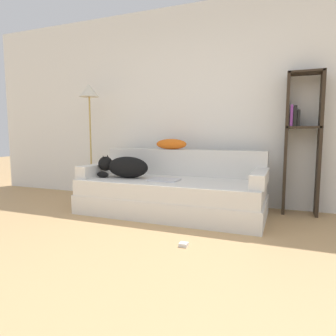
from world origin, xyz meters
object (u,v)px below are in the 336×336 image
(floor_lamp, at_px, (89,104))
(power_adapter, at_px, (184,244))
(couch, at_px, (171,197))
(laptop, at_px, (164,180))
(throw_pillow, at_px, (171,144))
(dog, at_px, (124,167))
(bookshelf, at_px, (302,136))

(floor_lamp, bearing_deg, power_adapter, -34.71)
(couch, height_order, power_adapter, couch)
(laptop, distance_m, throw_pillow, 0.65)
(power_adapter, bearing_deg, laptop, 121.90)
(couch, relative_size, dog, 3.19)
(throw_pillow, relative_size, power_adapter, 5.99)
(dog, bearing_deg, laptop, -3.41)
(throw_pillow, relative_size, floor_lamp, 0.25)
(couch, bearing_deg, bookshelf, 21.32)
(throw_pillow, bearing_deg, power_adapter, -64.84)
(floor_lamp, distance_m, power_adapter, 2.67)
(couch, height_order, laptop, laptop)
(bookshelf, bearing_deg, power_adapter, -121.96)
(bookshelf, bearing_deg, dog, -162.99)
(dog, relative_size, bookshelf, 0.41)
(bookshelf, relative_size, power_adapter, 23.80)
(dog, relative_size, floor_lamp, 0.41)
(bookshelf, relative_size, floor_lamp, 1.00)
(couch, bearing_deg, power_adapter, -63.04)
(laptop, bearing_deg, throw_pillow, 99.56)
(floor_lamp, bearing_deg, throw_pillow, 2.67)
(floor_lamp, bearing_deg, dog, -27.49)
(dog, bearing_deg, throw_pillow, 45.40)
(couch, xyz_separation_m, laptop, (-0.05, -0.10, 0.22))
(throw_pillow, distance_m, floor_lamp, 1.37)
(floor_lamp, bearing_deg, bookshelf, 4.42)
(throw_pillow, xyz_separation_m, bookshelf, (1.59, 0.16, 0.11))
(throw_pillow, height_order, power_adapter, throw_pillow)
(power_adapter, bearing_deg, bookshelf, 58.04)
(dog, relative_size, throw_pillow, 1.64)
(dog, relative_size, power_adapter, 9.81)
(dog, relative_size, laptop, 1.91)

